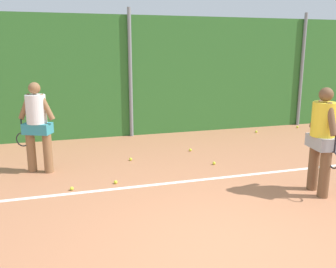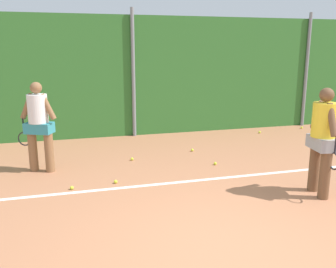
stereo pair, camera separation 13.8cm
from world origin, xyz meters
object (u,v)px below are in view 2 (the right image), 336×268
object	(u,v)px
tennis_ball_1	(192,150)
tennis_ball_9	(116,182)
player_midcourt	(39,122)
player_foreground_near	(323,136)
tennis_ball_10	(302,127)
tennis_ball_0	(132,159)
tennis_ball_12	(260,132)
tennis_ball_6	(215,163)
tennis_ball_7	(72,188)

from	to	relation	value
tennis_ball_1	tennis_ball_9	size ratio (longest dim) A/B	1.00
player_midcourt	tennis_ball_9	xyz separation A→B (m)	(1.33, -1.10, -0.97)
player_foreground_near	tennis_ball_10	world-z (taller)	player_foreground_near
tennis_ball_0	tennis_ball_12	xyz separation A→B (m)	(4.04, 1.64, 0.00)
tennis_ball_1	tennis_ball_10	distance (m)	4.37
player_foreground_near	tennis_ball_6	size ratio (longest dim) A/B	27.28
player_foreground_near	tennis_ball_7	bearing A→B (deg)	-99.28
tennis_ball_9	tennis_ball_12	bearing A→B (deg)	32.99
player_foreground_near	tennis_ball_7	world-z (taller)	player_foreground_near
tennis_ball_1	player_foreground_near	bearing A→B (deg)	-69.18
tennis_ball_6	tennis_ball_12	world-z (taller)	same
tennis_ball_1	tennis_ball_12	xyz separation A→B (m)	(2.52, 1.30, 0.00)
player_foreground_near	tennis_ball_6	world-z (taller)	player_foreground_near
tennis_ball_6	tennis_ball_7	world-z (taller)	same
tennis_ball_1	tennis_ball_9	distance (m)	2.65
player_foreground_near	tennis_ball_0	world-z (taller)	player_foreground_near
tennis_ball_0	tennis_ball_7	bearing A→B (deg)	-132.75
player_midcourt	tennis_ball_7	bearing A→B (deg)	139.67
tennis_ball_9	player_foreground_near	bearing A→B (deg)	-23.71
tennis_ball_6	tennis_ball_9	xyz separation A→B (m)	(-2.18, -0.53, 0.00)
tennis_ball_1	tennis_ball_7	xyz separation A→B (m)	(-2.83, -1.76, 0.00)
tennis_ball_1	player_midcourt	bearing A→B (deg)	-170.52
player_midcourt	tennis_ball_9	bearing A→B (deg)	165.35
player_foreground_near	tennis_ball_12	bearing A→B (deg)	171.88
tennis_ball_0	tennis_ball_10	bearing A→B (deg)	18.55
player_foreground_near	tennis_ball_9	distance (m)	3.66
player_foreground_near	tennis_ball_1	bearing A→B (deg)	-150.23
tennis_ball_7	tennis_ball_9	bearing A→B (deg)	7.15
tennis_ball_7	tennis_ball_10	size ratio (longest dim) A/B	1.00
player_foreground_near	tennis_ball_12	distance (m)	4.69
tennis_ball_6	tennis_ball_7	size ratio (longest dim) A/B	1.00
player_foreground_near	tennis_ball_6	xyz separation A→B (m)	(-1.05, 1.95, -0.98)
player_foreground_near	tennis_ball_1	size ratio (longest dim) A/B	27.28
tennis_ball_1	tennis_ball_7	bearing A→B (deg)	-148.10
player_midcourt	tennis_ball_9	distance (m)	1.98
player_midcourt	player_foreground_near	bearing A→B (deg)	176.03
tennis_ball_9	tennis_ball_6	bearing A→B (deg)	13.79
tennis_ball_9	tennis_ball_12	size ratio (longest dim) A/B	1.00
tennis_ball_1	tennis_ball_10	bearing A→B (deg)	20.64
player_foreground_near	tennis_ball_0	bearing A→B (deg)	-126.58
player_midcourt	tennis_ball_10	bearing A→B (deg)	-139.32
tennis_ball_1	tennis_ball_7	distance (m)	3.34
player_foreground_near	tennis_ball_6	bearing A→B (deg)	-142.75
tennis_ball_1	tennis_ball_9	xyz separation A→B (m)	(-2.05, -1.67, 0.00)
tennis_ball_6	tennis_ball_10	distance (m)	4.78
tennis_ball_9	tennis_ball_12	distance (m)	5.45
tennis_ball_0	tennis_ball_9	size ratio (longest dim) A/B	1.00
tennis_ball_6	tennis_ball_12	bearing A→B (deg)	45.45
tennis_ball_1	tennis_ball_10	size ratio (longest dim) A/B	1.00
tennis_ball_12	tennis_ball_0	bearing A→B (deg)	-157.84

